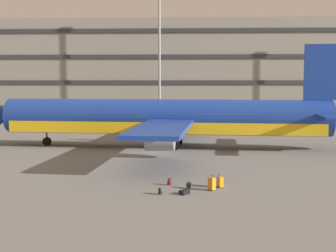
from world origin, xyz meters
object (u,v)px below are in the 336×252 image
at_px(backpack_large, 169,182).
at_px(backpack_orange, 188,185).
at_px(suitcase_scuffed, 212,184).
at_px(airliner, 168,119).
at_px(suitcase_teal, 220,182).
at_px(backpack_black, 160,191).
at_px(suitcase_navy, 184,192).

height_order(backpack_large, backpack_orange, backpack_large).
distance_m(suitcase_scuffed, backpack_large, 3.07).
bearing_deg(backpack_orange, airliner, 96.41).
relative_size(suitcase_teal, backpack_orange, 1.68).
xyz_separation_m(suitcase_scuffed, backpack_black, (-3.20, -1.15, -0.24)).
relative_size(backpack_black, backpack_orange, 0.91).
bearing_deg(backpack_black, suitcase_scuffed, 19.73).
height_order(airliner, suitcase_navy, airliner).
xyz_separation_m(backpack_black, backpack_orange, (1.72, 1.66, 0.02)).
xyz_separation_m(suitcase_navy, backpack_large, (-1.03, 2.39, 0.10)).
relative_size(airliner, suitcase_scuffed, 42.63).
bearing_deg(suitcase_scuffed, backpack_orange, 160.78).
bearing_deg(backpack_large, backpack_black, -100.27).
bearing_deg(airliner, backpack_black, -89.13).
bearing_deg(suitcase_navy, backpack_black, -175.83).
xyz_separation_m(suitcase_scuffed, backpack_large, (-2.74, 1.36, -0.21)).
height_order(suitcase_navy, backpack_large, backpack_large).
bearing_deg(suitcase_navy, backpack_large, 113.22).
distance_m(backpack_black, backpack_large, 2.54).
relative_size(suitcase_navy, backpack_black, 1.57).
bearing_deg(suitcase_teal, backpack_orange, -171.50).
xyz_separation_m(suitcase_scuffed, suitcase_navy, (-1.72, -1.04, -0.31)).
distance_m(suitcase_navy, backpack_orange, 1.57).
relative_size(airliner, backpack_black, 85.47).
bearing_deg(suitcase_navy, backpack_orange, 81.16).
bearing_deg(suitcase_scuffed, airliner, 100.71).
bearing_deg(airliner, backpack_large, -87.49).
relative_size(suitcase_teal, backpack_black, 1.84).
height_order(suitcase_scuffed, backpack_orange, suitcase_scuffed).
relative_size(airliner, backpack_orange, 78.05).
bearing_deg(airliner, suitcase_navy, -84.80).
xyz_separation_m(airliner, suitcase_navy, (1.78, -19.51, -2.93)).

